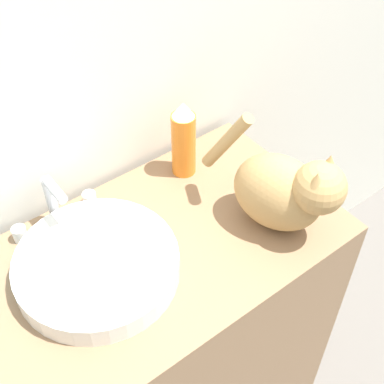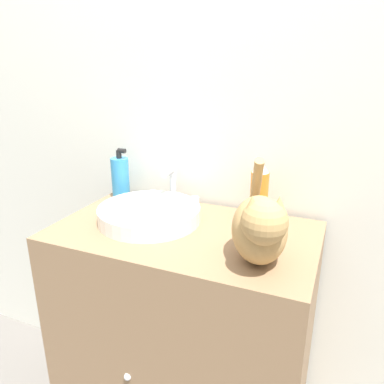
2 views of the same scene
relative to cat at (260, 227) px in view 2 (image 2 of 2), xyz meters
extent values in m
cube|color=silver|center=(-0.27, 0.40, 0.25)|extent=(6.00, 0.05, 2.50)
cube|color=#8C6B4C|center=(-0.27, 0.11, -0.55)|extent=(0.83, 0.49, 0.90)
sphere|color=silver|center=(-0.35, -0.14, -0.51)|extent=(0.02, 0.02, 0.02)
cylinder|color=white|center=(-0.40, 0.13, -0.08)|extent=(0.34, 0.34, 0.05)
cylinder|color=silver|center=(-0.40, 0.31, -0.04)|extent=(0.02, 0.02, 0.13)
cylinder|color=silver|center=(-0.40, 0.28, 0.03)|extent=(0.02, 0.08, 0.02)
cylinder|color=white|center=(-0.49, 0.31, -0.09)|extent=(0.03, 0.03, 0.03)
cylinder|color=white|center=(-0.31, 0.31, -0.09)|extent=(0.03, 0.03, 0.03)
ellipsoid|color=tan|center=(-0.01, 0.02, -0.02)|extent=(0.20, 0.24, 0.18)
sphere|color=tan|center=(0.02, -0.07, 0.04)|extent=(0.14, 0.14, 0.11)
cone|color=tan|center=(-0.01, -0.08, 0.09)|extent=(0.05, 0.05, 0.04)
cone|color=tan|center=(0.05, -0.06, 0.09)|extent=(0.05, 0.05, 0.04)
cylinder|color=tan|center=(-0.05, 0.14, 0.07)|extent=(0.06, 0.12, 0.18)
cylinder|color=#338CCC|center=(-0.61, 0.28, -0.02)|extent=(0.07, 0.07, 0.16)
cylinder|color=black|center=(-0.61, 0.28, 0.07)|extent=(0.02, 0.02, 0.03)
cylinder|color=black|center=(-0.60, 0.28, 0.09)|extent=(0.03, 0.02, 0.02)
cylinder|color=orange|center=(-0.07, 0.27, -0.02)|extent=(0.06, 0.06, 0.17)
cone|color=white|center=(-0.07, 0.27, 0.08)|extent=(0.05, 0.05, 0.04)
camera|label=1|loc=(-0.66, -0.52, 0.81)|focal=50.00mm
camera|label=2|loc=(0.18, -0.88, 0.40)|focal=35.00mm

